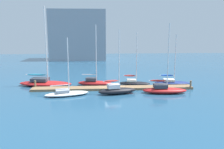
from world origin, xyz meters
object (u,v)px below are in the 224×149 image
sailboat_4 (134,82)px  sailboat_6 (172,82)px  sailboat_1 (66,93)px  sailboat_3 (117,90)px  sailboat_0 (45,82)px  sailboat_2 (94,82)px  harbor_building_distant (78,35)px  sailboat_5 (164,89)px  mooring_buoy_red (91,80)px

sailboat_4 → sailboat_6: bearing=9.8°
sailboat_1 → sailboat_3: size_ratio=0.88×
sailboat_0 → sailboat_4: 15.12m
sailboat_2 → sailboat_6: size_ratio=1.18×
sailboat_0 → harbor_building_distant: (2.77, 37.50, 7.27)m
sailboat_2 → sailboat_4: size_ratio=1.14×
sailboat_5 → harbor_building_distant: harbor_building_distant is taller
mooring_buoy_red → sailboat_3: bearing=-64.9°
sailboat_6 → mooring_buoy_red: bearing=175.9°
sailboat_4 → sailboat_2: bearing=-170.0°
sailboat_0 → mooring_buoy_red: size_ratio=18.64×
sailboat_4 → sailboat_1: bearing=-140.4°
sailboat_1 → sailboat_4: bearing=15.2°
sailboat_5 → harbor_building_distant: 46.72m
sailboat_4 → sailboat_5: (3.55, -5.62, 0.11)m
sailboat_0 → sailboat_1: bearing=-46.1°
sailboat_6 → sailboat_0: bearing=-173.6°
sailboat_1 → sailboat_6: (17.26, 6.00, 0.04)m
sailboat_3 → harbor_building_distant: size_ratio=0.53×
sailboat_1 → sailboat_5: (14.25, 0.42, 0.18)m
sailboat_0 → sailboat_1: size_ratio=1.59×
sailboat_5 → sailboat_2: bearing=155.2°
sailboat_2 → sailboat_3: sailboat_2 is taller
harbor_building_distant → sailboat_3: bearing=-78.4°
sailboat_3 → sailboat_4: bearing=47.1°
sailboat_3 → harbor_building_distant: harbor_building_distant is taller
sailboat_5 → sailboat_1: bearing=-174.5°
sailboat_2 → sailboat_3: bearing=-50.8°
sailboat_1 → sailboat_2: sailboat_2 is taller
sailboat_5 → harbor_building_distant: size_ratio=0.58×
sailboat_2 → harbor_building_distant: harbor_building_distant is taller
sailboat_0 → harbor_building_distant: bearing=94.3°
sailboat_1 → sailboat_4: size_ratio=0.92×
sailboat_3 → sailboat_5: sailboat_5 is taller
sailboat_0 → sailboat_1: (4.43, -6.24, -0.18)m
sailboat_5 → mooring_buoy_red: bearing=146.6°
sailboat_1 → sailboat_5: sailboat_5 is taller
sailboat_2 → sailboat_5: bearing=-19.7°
sailboat_2 → harbor_building_distant: 38.79m
sailboat_5 → harbor_building_distant: bearing=114.0°
sailboat_1 → harbor_building_distant: (-1.66, 43.74, 7.45)m
sailboat_0 → harbor_building_distant: size_ratio=0.74×
sailboat_0 → harbor_building_distant: 38.30m
sailboat_2 → sailboat_0: bearing=-172.3°
sailboat_3 → sailboat_4: sailboat_3 is taller
sailboat_0 → sailboat_1: 7.65m
sailboat_1 → harbor_building_distant: bearing=77.9°
sailboat_5 → mooring_buoy_red: size_ratio=14.53×
sailboat_0 → sailboat_2: size_ratio=1.29×
mooring_buoy_red → sailboat_5: bearing=-37.2°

